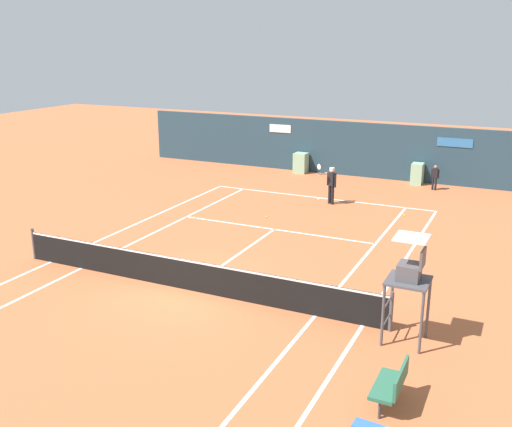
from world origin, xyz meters
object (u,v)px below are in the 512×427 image
(player_bench, at_px, (392,383))
(tennis_ball_by_sideline, at_px, (195,217))
(umpire_chair, at_px, (409,275))
(player_on_baseline, at_px, (331,182))
(tennis_ball_mid_court, at_px, (267,217))
(ball_kid_left_post, at_px, (435,176))
(tennis_ball_near_service_line, at_px, (404,215))

(player_bench, distance_m, tennis_ball_by_sideline, 14.05)
(tennis_ball_by_sideline, bearing_deg, umpire_chair, -34.02)
(player_on_baseline, xyz_separation_m, tennis_ball_by_sideline, (-4.34, -4.54, -0.97))
(umpire_chair, distance_m, player_on_baseline, 12.65)
(player_on_baseline, bearing_deg, umpire_chair, 145.01)
(tennis_ball_mid_court, bearing_deg, ball_kid_left_post, 54.78)
(player_bench, height_order, tennis_ball_near_service_line, player_bench)
(umpire_chair, bearing_deg, tennis_ball_by_sideline, 55.98)
(ball_kid_left_post, relative_size, tennis_ball_near_service_line, 18.22)
(ball_kid_left_post, xyz_separation_m, tennis_ball_by_sideline, (-8.14, -9.18, -0.68))
(umpire_chair, bearing_deg, player_on_baseline, 26.63)
(tennis_ball_near_service_line, height_order, tennis_ball_mid_court, same)
(tennis_ball_mid_court, distance_m, tennis_ball_by_sideline, 2.97)
(ball_kid_left_post, xyz_separation_m, tennis_ball_near_service_line, (-0.37, -5.15, -0.68))
(tennis_ball_by_sideline, bearing_deg, player_bench, -42.74)
(tennis_ball_by_sideline, bearing_deg, player_on_baseline, 46.23)
(player_bench, relative_size, player_on_baseline, 0.64)
(umpire_chair, height_order, tennis_ball_mid_court, umpire_chair)
(umpire_chair, relative_size, player_on_baseline, 1.43)
(player_bench, height_order, ball_kid_left_post, ball_kid_left_post)
(tennis_ball_mid_court, xyz_separation_m, tennis_ball_by_sideline, (-2.63, -1.38, 0.00))
(tennis_ball_mid_court, bearing_deg, tennis_ball_by_sideline, -152.33)
(ball_kid_left_post, bearing_deg, tennis_ball_mid_court, 62.02)
(umpire_chair, height_order, player_bench, umpire_chair)
(tennis_ball_mid_court, bearing_deg, player_bench, -54.83)
(player_bench, relative_size, tennis_ball_near_service_line, 17.62)
(tennis_ball_by_sideline, bearing_deg, tennis_ball_mid_court, 27.67)
(umpire_chair, xyz_separation_m, ball_kid_left_post, (-1.87, 15.93, -1.02))
(player_bench, distance_m, tennis_ball_mid_court, 13.35)
(ball_kid_left_post, distance_m, tennis_ball_by_sideline, 12.29)
(player_on_baseline, bearing_deg, player_bench, 141.36)
(player_on_baseline, distance_m, tennis_ball_near_service_line, 3.60)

